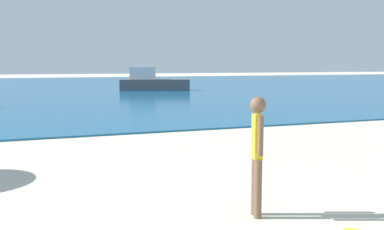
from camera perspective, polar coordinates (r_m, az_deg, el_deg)
name	(u,v)px	position (r m, az deg, el deg)	size (l,w,h in m)	color
water	(60,87)	(43.39, -16.70, 3.49)	(160.00, 60.00, 0.06)	#14567F
person_standing	(257,149)	(6.27, 8.41, -4.39)	(0.23, 0.38, 1.71)	brown
boat_far	(153,82)	(35.75, -5.12, 4.23)	(5.81, 3.48, 1.88)	#4C4C51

